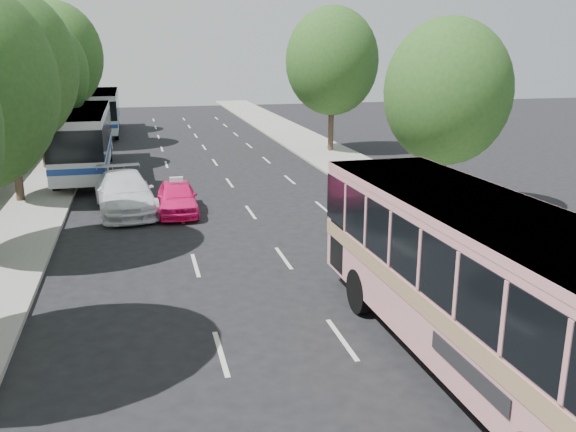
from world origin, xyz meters
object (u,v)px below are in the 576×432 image
object	(u,v)px
pink_bus	(481,271)
tour_coach_rear	(102,108)
pink_taxi	(177,197)
white_pickup	(125,193)
tour_coach_front	(83,136)

from	to	relation	value
pink_bus	tour_coach_rear	size ratio (longest dim) A/B	1.01
pink_bus	pink_taxi	distance (m)	15.61
white_pickup	tour_coach_rear	distance (m)	25.82
pink_taxi	tour_coach_rear	size ratio (longest dim) A/B	0.36
tour_coach_front	tour_coach_rear	world-z (taller)	tour_coach_front
pink_taxi	pink_bus	bearing A→B (deg)	-68.62
pink_taxi	tour_coach_rear	bearing A→B (deg)	100.23
white_pickup	tour_coach_front	distance (m)	9.00
tour_coach_rear	white_pickup	bearing A→B (deg)	-86.20
pink_taxi	tour_coach_rear	xyz separation A→B (m)	(-4.09, 26.54, 1.35)
tour_coach_front	tour_coach_rear	bearing A→B (deg)	89.04
white_pickup	pink_taxi	bearing A→B (deg)	-27.58
pink_bus	tour_coach_front	bearing A→B (deg)	110.58
pink_bus	tour_coach_rear	world-z (taller)	pink_bus
pink_bus	pink_taxi	bearing A→B (deg)	108.76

